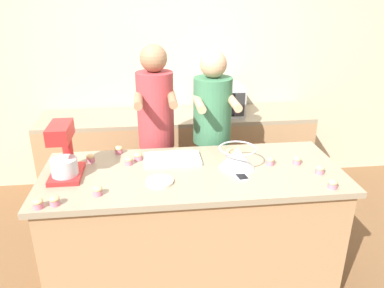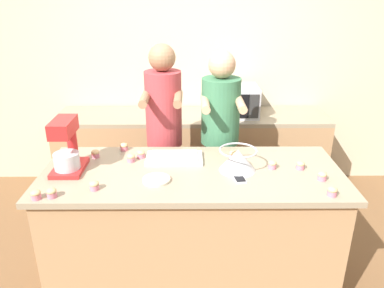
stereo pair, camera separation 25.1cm
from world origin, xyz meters
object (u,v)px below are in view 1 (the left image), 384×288
object	(u,v)px
stand_mixer	(64,154)
cupcake_6	(55,200)
cell_phone	(240,176)
cupcake_7	(320,170)
mixing_bowl	(237,157)
microwave_oven	(220,100)
cupcake_9	(91,158)
cupcake_11	(98,190)
small_plate	(159,181)
person_right	(212,143)
cupcake_4	(138,156)
cupcake_1	(333,184)
cupcake_0	(129,161)
person_left	(157,141)
cupcake_8	(38,203)
cupcake_5	(230,153)
cupcake_3	(270,161)
cupcake_2	(297,160)
cupcake_10	(119,150)
baking_tray	(172,158)

from	to	relation	value
stand_mixer	cupcake_6	bearing A→B (deg)	-89.79
cell_phone	cupcake_7	size ratio (longest dim) A/B	2.59
mixing_bowl	microwave_oven	world-z (taller)	microwave_oven
cupcake_9	cupcake_11	bearing A→B (deg)	-77.74
stand_mixer	small_plate	bearing A→B (deg)	-14.85
person_right	mixing_bowl	bearing A→B (deg)	-83.47
cupcake_4	cupcake_6	bearing A→B (deg)	-129.39
cupcake_1	cupcake_0	bearing A→B (deg)	159.04
person_left	person_right	distance (m)	0.47
mixing_bowl	small_plate	distance (m)	0.57
person_left	mixing_bowl	bearing A→B (deg)	-49.25
cupcake_8	cupcake_9	size ratio (longest dim) A/B	1.00
person_left	cupcake_5	world-z (taller)	person_left
cupcake_5	cupcake_0	bearing A→B (deg)	-175.72
microwave_oven	cupcake_1	xyz separation A→B (m)	(0.38, -1.76, -0.05)
person_left	cupcake_1	bearing A→B (deg)	-42.44
small_plate	cupcake_6	distance (m)	0.64
stand_mixer	cupcake_3	world-z (taller)	stand_mixer
microwave_oven	cupcake_7	world-z (taller)	microwave_oven
microwave_oven	small_plate	world-z (taller)	microwave_oven
stand_mixer	cupcake_5	distance (m)	1.16
cupcake_2	cupcake_3	distance (m)	0.19
mixing_bowl	cupcake_7	size ratio (longest dim) A/B	4.36
small_plate	cupcake_11	xyz separation A→B (m)	(-0.37, -0.11, 0.02)
cell_phone	cupcake_10	size ratio (longest dim) A/B	2.59
cupcake_7	cupcake_10	distance (m)	1.44
microwave_oven	cupcake_3	xyz separation A→B (m)	(0.10, -1.39, -0.05)
cupcake_4	cupcake_6	xyz separation A→B (m)	(-0.46, -0.56, 0.00)
stand_mixer	microwave_oven	size ratio (longest dim) A/B	0.81
person_left	cupcake_11	world-z (taller)	person_left
small_plate	cupcake_5	xyz separation A→B (m)	(0.53, 0.35, 0.02)
cupcake_1	cupcake_8	world-z (taller)	same
cupcake_1	microwave_oven	bearing A→B (deg)	102.25
person_right	cupcake_0	size ratio (longest dim) A/B	27.92
cupcake_4	cupcake_9	xyz separation A→B (m)	(-0.33, 0.01, 0.00)
cupcake_1	cupcake_3	size ratio (longest dim) A/B	1.00
cupcake_1	cupcake_7	size ratio (longest dim) A/B	1.00
cupcake_3	cupcake_5	bearing A→B (deg)	145.75
microwave_oven	small_plate	xyz separation A→B (m)	(-0.68, -1.57, -0.08)
cupcake_9	cupcake_3	bearing A→B (deg)	-8.63
stand_mixer	microwave_oven	distance (m)	1.91
baking_tray	cupcake_2	distance (m)	0.88
mixing_bowl	cupcake_2	world-z (taller)	mixing_bowl
cupcake_0	cupcake_5	bearing A→B (deg)	4.28
stand_mixer	mixing_bowl	bearing A→B (deg)	-0.23
cupcake_4	cupcake_11	size ratio (longest dim) A/B	1.00
person_left	cupcake_11	distance (m)	0.97
cupcake_6	cupcake_7	distance (m)	1.69
stand_mixer	cupcake_8	size ratio (longest dim) A/B	6.21
mixing_bowl	cell_phone	bearing A→B (deg)	-92.16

